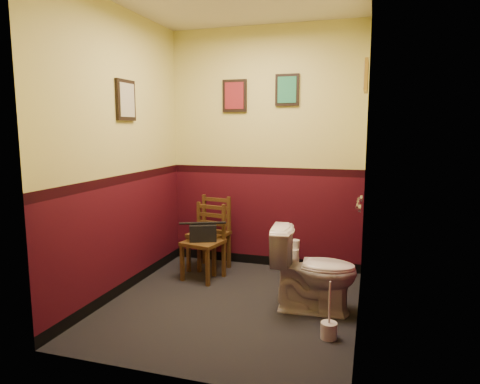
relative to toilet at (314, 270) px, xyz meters
name	(u,v)px	position (x,y,z in m)	size (l,w,h in m)	color
floor	(232,304)	(-0.72, -0.09, -0.36)	(2.20, 2.40, 0.00)	black
wall_back	(265,149)	(-0.72, 1.11, 0.99)	(2.20, 2.70, 0.00)	#400A15
wall_front	(169,169)	(-0.72, -1.29, 0.99)	(2.20, 2.70, 0.00)	#400A15
wall_left	(120,154)	(-1.82, -0.09, 0.99)	(2.40, 2.70, 0.00)	#400A15
wall_right	(364,159)	(0.38, -0.09, 0.99)	(2.40, 2.70, 0.00)	#400A15
grab_bar	(359,203)	(0.35, 0.16, 0.59)	(0.05, 0.56, 0.06)	silver
framed_print_back_a	(235,96)	(-1.07, 1.09, 1.59)	(0.28, 0.04, 0.36)	black
framed_print_back_b	(287,90)	(-0.47, 1.09, 1.64)	(0.26, 0.04, 0.34)	black
framed_print_left	(126,100)	(-1.80, 0.01, 1.49)	(0.04, 0.30, 0.38)	black
framed_print_right	(366,76)	(0.36, 0.51, 1.69)	(0.04, 0.34, 0.28)	olive
toilet	(314,270)	(0.00, 0.00, 0.00)	(0.42, 0.74, 0.73)	white
toilet_brush	(329,329)	(0.18, -0.47, -0.29)	(0.13, 0.13, 0.45)	silver
chair_left	(210,233)	(-1.26, 0.79, 0.05)	(0.45, 0.45, 0.82)	#563919
chair_right	(205,242)	(-1.21, 0.50, 0.03)	(0.44, 0.44, 0.79)	#563919
handbag	(203,233)	(-1.22, 0.46, 0.14)	(0.31, 0.24, 0.20)	black
tp_stack	(294,260)	(-0.32, 0.88, -0.20)	(0.22, 0.13, 0.38)	silver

